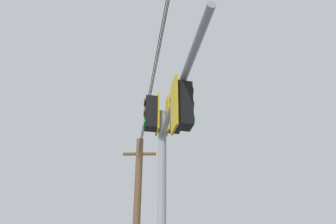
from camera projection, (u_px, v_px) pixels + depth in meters
The scene contains 2 objects.
signal_mast_assembly at pixel (167, 155), 7.63m from camera, with size 4.48×0.97×6.55m.
overhead_wire_span at pixel (168, 0), 9.65m from camera, with size 20.11×0.12×1.39m.
Camera 1 is at (7.07, -1.65, 1.68)m, focal length 37.27 mm.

